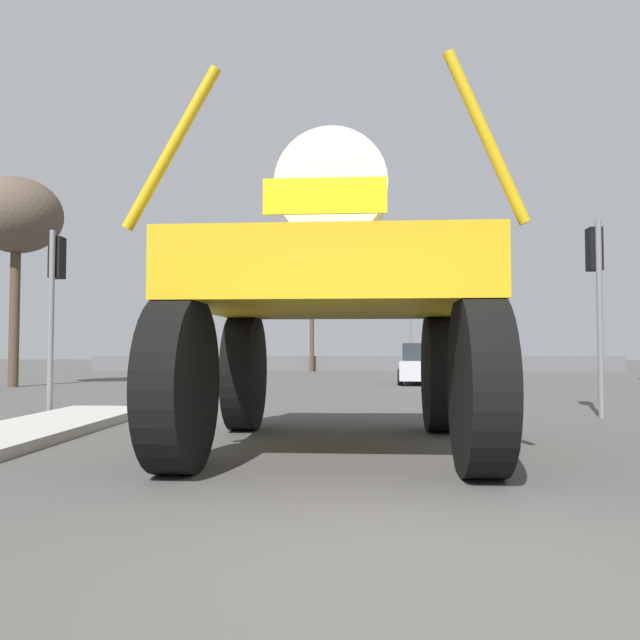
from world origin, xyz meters
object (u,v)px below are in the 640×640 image
(traffic_signal_far_left, at_px, (410,316))
(bare_tree_far_center, at_px, (312,278))
(traffic_signal_near_left, at_px, (55,281))
(traffic_signal_far_right, at_px, (461,320))
(traffic_signal_near_right, at_px, (596,274))
(oversize_sprayer, at_px, (335,295))
(sedan_ahead, at_px, (425,365))
(bare_tree_left, at_px, (16,217))

(traffic_signal_far_left, bearing_deg, bare_tree_far_center, 123.43)
(traffic_signal_near_left, relative_size, traffic_signal_far_left, 0.93)
(traffic_signal_far_right, bearing_deg, traffic_signal_far_left, -179.88)
(traffic_signal_far_left, relative_size, traffic_signal_far_right, 1.09)
(traffic_signal_near_right, distance_m, bare_tree_far_center, 26.29)
(traffic_signal_far_left, bearing_deg, oversize_sprayer, -97.91)
(traffic_signal_near_left, relative_size, traffic_signal_far_right, 1.01)
(traffic_signal_near_left, bearing_deg, sedan_ahead, 53.69)
(sedan_ahead, relative_size, traffic_signal_far_right, 1.19)
(sedan_ahead, height_order, bare_tree_far_center, bare_tree_far_center)
(sedan_ahead, distance_m, traffic_signal_near_right, 12.26)
(traffic_signal_near_right, height_order, bare_tree_left, bare_tree_left)
(sedan_ahead, relative_size, traffic_signal_near_left, 1.17)
(bare_tree_left, height_order, bare_tree_far_center, bare_tree_left)
(bare_tree_left, bearing_deg, sedan_ahead, 10.71)
(traffic_signal_far_right, relative_size, bare_tree_far_center, 0.51)
(bare_tree_left, bearing_deg, bare_tree_far_center, 59.54)
(traffic_signal_near_right, bearing_deg, bare_tree_far_center, 105.33)
(traffic_signal_far_left, height_order, traffic_signal_far_right, traffic_signal_far_left)
(traffic_signal_near_left, height_order, traffic_signal_near_right, traffic_signal_near_right)
(bare_tree_left, bearing_deg, oversize_sprayer, -49.72)
(traffic_signal_near_right, xyz_separation_m, bare_tree_left, (-16.34, 9.21, 3.14))
(sedan_ahead, bearing_deg, traffic_signal_near_left, 151.33)
(traffic_signal_near_right, bearing_deg, traffic_signal_far_left, 96.24)
(traffic_signal_near_left, distance_m, traffic_signal_far_right, 20.89)
(traffic_signal_far_right, xyz_separation_m, bare_tree_left, (-16.80, -8.47, 3.25))
(traffic_signal_near_left, height_order, traffic_signal_far_left, traffic_signal_far_left)
(traffic_signal_near_left, distance_m, bare_tree_left, 11.27)
(sedan_ahead, height_order, traffic_signal_far_left, traffic_signal_far_left)
(traffic_signal_far_left, height_order, bare_tree_left, bare_tree_left)
(bare_tree_left, xyz_separation_m, bare_tree_far_center, (9.42, 16.01, -0.42))
(oversize_sprayer, relative_size, traffic_signal_near_right, 1.50)
(sedan_ahead, bearing_deg, bare_tree_left, 108.35)
(traffic_signal_far_left, distance_m, traffic_signal_far_right, 2.40)
(sedan_ahead, xyz_separation_m, traffic_signal_far_right, (2.37, 5.74, 1.92))
(oversize_sprayer, height_order, traffic_signal_far_left, oversize_sprayer)
(traffic_signal_far_right, bearing_deg, traffic_signal_near_left, -122.22)
(traffic_signal_far_right, bearing_deg, bare_tree_left, -153.24)
(bare_tree_left, bearing_deg, traffic_signal_near_right, -29.41)
(oversize_sprayer, relative_size, bare_tree_far_center, 0.79)
(traffic_signal_far_left, height_order, bare_tree_far_center, bare_tree_far_center)
(sedan_ahead, xyz_separation_m, bare_tree_far_center, (-5.01, 13.29, 4.75))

